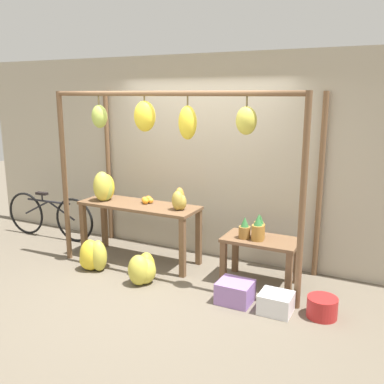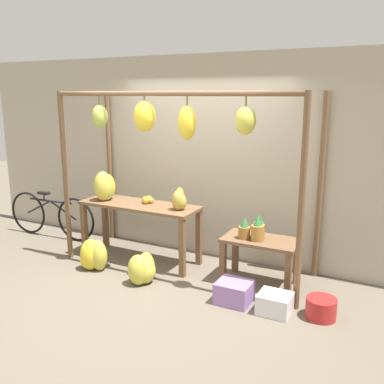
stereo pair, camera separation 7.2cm
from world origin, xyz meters
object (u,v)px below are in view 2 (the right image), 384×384
(banana_pile_ground_right, at_px, (142,270))
(banana_pile_ground_left, at_px, (94,256))
(orange_pile, at_px, (148,200))
(fruit_crate_purple, at_px, (275,303))
(fruit_crate_white, at_px, (234,292))
(parked_bicycle, at_px, (51,215))
(banana_pile_on_table, at_px, (105,187))
(papaya_pile, at_px, (179,200))
(blue_bucket, at_px, (321,308))
(pineapple_cluster, at_px, (255,229))

(banana_pile_ground_right, bearing_deg, banana_pile_ground_left, 175.87)
(orange_pile, bearing_deg, fruit_crate_purple, -18.66)
(fruit_crate_white, bearing_deg, orange_pile, 157.03)
(parked_bicycle, bearing_deg, banana_pile_ground_right, -18.74)
(banana_pile_on_table, xyz_separation_m, papaya_pile, (1.17, 0.04, -0.07))
(blue_bucket, relative_size, fruit_crate_purple, 0.93)
(fruit_crate_white, bearing_deg, papaya_pile, 151.01)
(orange_pile, height_order, parked_bicycle, orange_pile)
(banana_pile_ground_left, xyz_separation_m, blue_bucket, (2.93, 0.08, -0.07))
(banana_pile_ground_right, bearing_deg, blue_bucket, 3.79)
(fruit_crate_white, bearing_deg, fruit_crate_purple, -3.08)
(pineapple_cluster, relative_size, banana_pile_ground_left, 0.66)
(parked_bicycle, bearing_deg, blue_bucket, -8.17)
(orange_pile, bearing_deg, papaya_pile, -10.79)
(fruit_crate_white, distance_m, parked_bicycle, 3.55)
(banana_pile_on_table, bearing_deg, orange_pile, 13.28)
(banana_pile_on_table, xyz_separation_m, parked_bicycle, (-1.29, 0.21, -0.64))
(orange_pile, bearing_deg, parked_bicycle, 178.01)
(banana_pile_ground_left, bearing_deg, blue_bucket, 1.60)
(banana_pile_ground_right, bearing_deg, fruit_crate_white, 2.16)
(banana_pile_on_table, relative_size, banana_pile_ground_right, 0.91)
(banana_pile_on_table, bearing_deg, parked_bicycle, 170.70)
(banana_pile_on_table, bearing_deg, papaya_pile, 1.91)
(banana_pile_ground_left, distance_m, parked_bicycle, 1.64)
(banana_pile_ground_right, distance_m, fruit_crate_white, 1.19)
(parked_bicycle, bearing_deg, orange_pile, -1.99)
(parked_bicycle, bearing_deg, banana_pile_ground_left, -26.01)
(pineapple_cluster, xyz_separation_m, fruit_crate_white, (-0.03, -0.55, -0.58))
(banana_pile_on_table, distance_m, banana_pile_ground_left, 0.98)
(orange_pile, xyz_separation_m, fruit_crate_purple, (2.03, -0.69, -0.75))
(pineapple_cluster, relative_size, blue_bucket, 0.98)
(orange_pile, distance_m, blue_bucket, 2.66)
(papaya_pile, bearing_deg, orange_pile, 169.21)
(parked_bicycle, relative_size, papaya_pile, 5.85)
(fruit_crate_white, height_order, fruit_crate_purple, fruit_crate_white)
(blue_bucket, height_order, parked_bicycle, parked_bicycle)
(pineapple_cluster, xyz_separation_m, fruit_crate_purple, (0.45, -0.58, -0.59))
(blue_bucket, bearing_deg, banana_pile_ground_right, -176.21)
(papaya_pile, bearing_deg, pineapple_cluster, 0.07)
(fruit_crate_white, bearing_deg, banana_pile_ground_left, 179.61)
(banana_pile_ground_right, distance_m, fruit_crate_purple, 1.67)
(papaya_pile, distance_m, fruit_crate_purple, 1.79)
(parked_bicycle, bearing_deg, banana_pile_on_table, -9.30)
(pineapple_cluster, bearing_deg, fruit_crate_purple, -52.39)
(papaya_pile, bearing_deg, banana_pile_ground_right, -107.83)
(fruit_crate_white, xyz_separation_m, papaya_pile, (-1.00, 0.55, 0.82))
(banana_pile_on_table, relative_size, fruit_crate_white, 1.10)
(pineapple_cluster, height_order, fruit_crate_white, pineapple_cluster)
(banana_pile_ground_right, relative_size, blue_bucket, 1.46)
(banana_pile_on_table, distance_m, fruit_crate_purple, 2.85)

